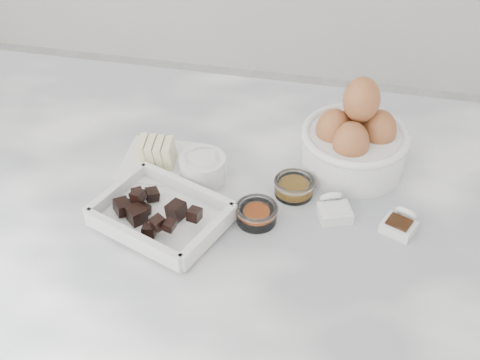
% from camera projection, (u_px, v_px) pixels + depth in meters
% --- Properties ---
extents(marble_slab, '(1.20, 0.80, 0.04)m').
position_uv_depth(marble_slab, '(224.00, 219.00, 1.06)').
color(marble_slab, white).
rests_on(marble_slab, cabinet).
extents(chocolate_dish, '(0.23, 0.21, 0.05)m').
position_uv_depth(chocolate_dish, '(161.00, 212.00, 1.01)').
color(chocolate_dish, white).
rests_on(chocolate_dish, marble_slab).
extents(butter_plate, '(0.13, 0.13, 0.05)m').
position_uv_depth(butter_plate, '(159.00, 159.00, 1.12)').
color(butter_plate, white).
rests_on(butter_plate, marble_slab).
extents(sugar_ramekin, '(0.08, 0.08, 0.05)m').
position_uv_depth(sugar_ramekin, '(203.00, 168.00, 1.09)').
color(sugar_ramekin, white).
rests_on(sugar_ramekin, marble_slab).
extents(egg_bowl, '(0.18, 0.18, 0.17)m').
position_uv_depth(egg_bowl, '(355.00, 140.00, 1.10)').
color(egg_bowl, white).
rests_on(egg_bowl, marble_slab).
extents(honey_bowl, '(0.07, 0.07, 0.03)m').
position_uv_depth(honey_bowl, '(294.00, 186.00, 1.07)').
color(honey_bowl, white).
rests_on(honey_bowl, marble_slab).
extents(zest_bowl, '(0.07, 0.07, 0.03)m').
position_uv_depth(zest_bowl, '(257.00, 213.00, 1.02)').
color(zest_bowl, white).
rests_on(zest_bowl, marble_slab).
extents(vanilla_spoon, '(0.06, 0.07, 0.04)m').
position_uv_depth(vanilla_spoon, '(400.00, 223.00, 1.01)').
color(vanilla_spoon, white).
rests_on(vanilla_spoon, marble_slab).
extents(salt_spoon, '(0.06, 0.07, 0.04)m').
position_uv_depth(salt_spoon, '(334.00, 209.00, 1.03)').
color(salt_spoon, white).
rests_on(salt_spoon, marble_slab).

